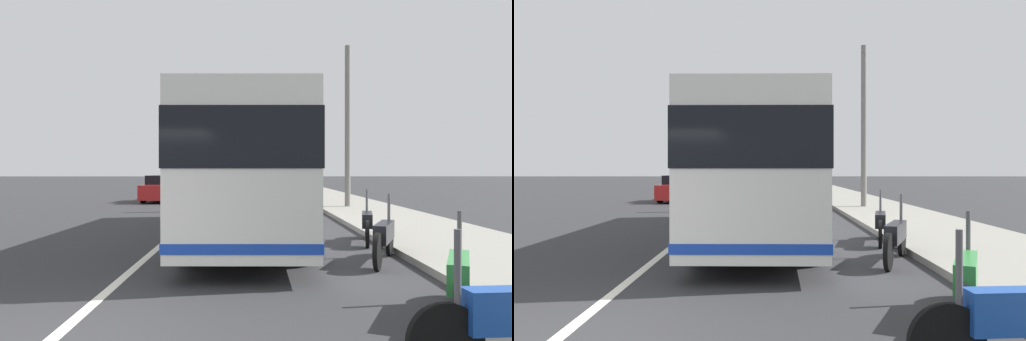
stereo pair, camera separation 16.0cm
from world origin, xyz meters
TOP-DOWN VIEW (x-y plane):
  - sidewalk_curb at (10.00, -6.93)m, footprint 110.00×3.60m
  - lane_divider_line at (10.00, 0.00)m, footprint 110.00×0.16m
  - coach_bus at (8.22, -2.05)m, footprint 11.21×2.64m
  - motorcycle_by_tree at (1.39, -4.65)m, footprint 1.94×0.95m
  - motorcycle_nearest_curb at (4.68, -4.66)m, footprint 2.11×0.99m
  - motorcycle_angled at (7.16, -4.94)m, footprint 2.16×0.58m
  - car_oncoming at (22.01, 2.55)m, footprint 4.56×2.08m
  - car_ahead_same_lane at (31.78, -1.72)m, footprint 4.29×2.12m
  - car_far_distant at (43.38, -2.73)m, footprint 4.29×2.08m
  - car_behind_bus at (47.85, 1.68)m, footprint 4.66×2.02m
  - utility_pole at (16.72, -6.44)m, footprint 0.25×0.25m

SIDE VIEW (x-z plane):
  - lane_divider_line at x=10.00m, z-range 0.00..0.01m
  - sidewalk_curb at x=10.00m, z-range 0.00..0.14m
  - motorcycle_by_tree at x=1.39m, z-range -0.16..1.07m
  - motorcycle_angled at x=7.16m, z-range -0.16..1.10m
  - motorcycle_nearest_curb at x=4.68m, z-range -0.15..1.13m
  - car_far_distant at x=43.38m, z-range -0.04..1.35m
  - car_oncoming at x=22.01m, z-range -0.02..1.41m
  - car_ahead_same_lane at x=31.78m, z-range -0.03..1.46m
  - car_behind_bus at x=47.85m, z-range -0.03..1.47m
  - coach_bus at x=8.22m, z-range 0.23..3.44m
  - utility_pole at x=16.72m, z-range 0.00..7.25m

